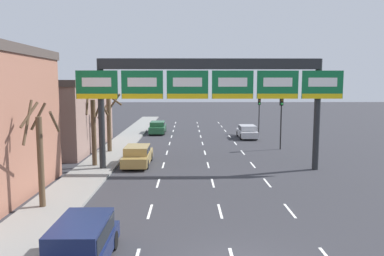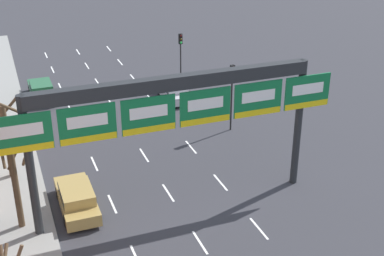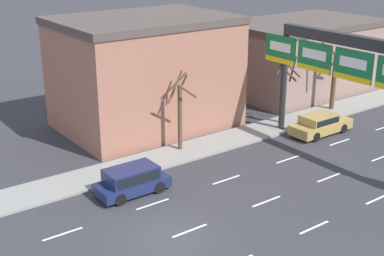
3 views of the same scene
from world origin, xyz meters
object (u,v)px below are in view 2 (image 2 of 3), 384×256
(car_green, at_px, (41,90))
(traffic_light_mid_block, at_px, (232,85))
(car_gold, at_px, (77,198))
(tree_bare_closest, at_px, (7,135))
(car_silver, at_px, (173,90))
(sign_gantry, at_px, (176,105))
(traffic_light_near_gantry, at_px, (181,48))
(tree_bare_third, at_px, (16,179))

(car_green, relative_size, traffic_light_mid_block, 0.99)
(car_gold, xyz_separation_m, tree_bare_closest, (-3.05, 4.95, 2.06))
(car_silver, xyz_separation_m, traffic_light_mid_block, (1.91, -7.16, 2.73))
(sign_gantry, bearing_deg, traffic_light_near_gantry, 69.67)
(car_gold, xyz_separation_m, traffic_light_mid_block, (12.17, 6.48, 2.71))
(car_silver, bearing_deg, traffic_light_mid_block, -75.07)
(car_gold, distance_m, traffic_light_near_gantry, 21.55)
(sign_gantry, xyz_separation_m, car_silver, (5.07, 15.30, -5.37))
(car_green, height_order, tree_bare_closest, tree_bare_closest)
(traffic_light_near_gantry, xyz_separation_m, tree_bare_third, (-15.23, -18.17, -0.20))
(tree_bare_closest, bearing_deg, traffic_light_mid_block, 5.75)
(tree_bare_third, bearing_deg, tree_bare_closest, 91.38)
(car_gold, bearing_deg, tree_bare_closest, 121.68)
(car_gold, bearing_deg, traffic_light_mid_block, 28.05)
(traffic_light_mid_block, height_order, tree_bare_closest, tree_bare_closest)
(traffic_light_mid_block, bearing_deg, car_gold, -151.95)
(car_gold, xyz_separation_m, tree_bare_third, (-2.92, -0.63, 2.13))
(car_silver, height_order, tree_bare_third, tree_bare_third)
(car_green, height_order, traffic_light_mid_block, traffic_light_mid_block)
(sign_gantry, distance_m, car_silver, 16.99)
(traffic_light_near_gantry, relative_size, tree_bare_closest, 0.80)
(traffic_light_near_gantry, relative_size, tree_bare_third, 0.85)
(sign_gantry, relative_size, traffic_light_mid_block, 3.65)
(car_gold, height_order, traffic_light_mid_block, traffic_light_mid_block)
(car_green, relative_size, tree_bare_third, 0.95)
(car_silver, bearing_deg, car_green, 158.63)
(traffic_light_mid_block, xyz_separation_m, tree_bare_third, (-15.09, -7.11, -0.58))
(traffic_light_mid_block, relative_size, tree_bare_closest, 0.90)
(car_gold, distance_m, tree_bare_third, 3.67)
(tree_bare_closest, bearing_deg, car_gold, -58.32)
(car_silver, relative_size, tree_bare_third, 0.89)
(sign_gantry, height_order, car_gold, sign_gantry)
(traffic_light_near_gantry, bearing_deg, tree_bare_third, -129.97)
(sign_gantry, relative_size, traffic_light_near_gantry, 4.12)
(car_silver, height_order, traffic_light_near_gantry, traffic_light_near_gantry)
(car_silver, xyz_separation_m, car_gold, (-10.26, -13.64, 0.02))
(car_green, bearing_deg, tree_bare_third, -99.45)
(car_green, xyz_separation_m, car_gold, (-0.12, -17.61, -0.00))
(car_green, xyz_separation_m, tree_bare_third, (-3.03, -18.24, 2.13))
(car_silver, relative_size, traffic_light_near_gantry, 1.05)
(car_green, distance_m, traffic_light_near_gantry, 12.41)
(car_green, distance_m, traffic_light_mid_block, 16.63)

